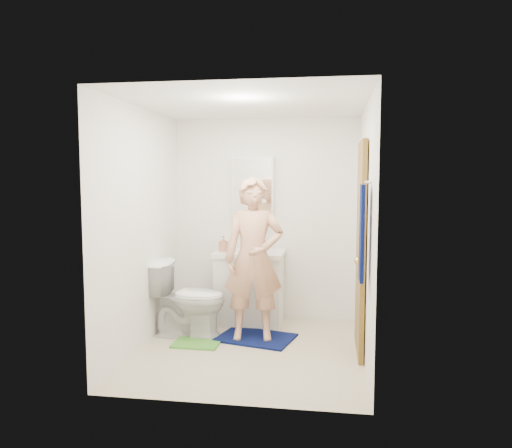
{
  "coord_description": "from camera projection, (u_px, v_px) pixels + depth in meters",
  "views": [
    {
      "loc": [
        0.78,
        -4.74,
        1.71
      ],
      "look_at": [
        0.02,
        0.25,
        1.23
      ],
      "focal_mm": 35.0,
      "sensor_mm": 36.0,
      "label": 1
    }
  ],
  "objects": [
    {
      "name": "mirror_panel",
      "position": [
        252.0,
        186.0,
        5.87
      ],
      "size": [
        0.46,
        0.01,
        0.66
      ],
      "primitive_type": "cube",
      "color": "white",
      "rests_on": "wall_back"
    },
    {
      "name": "faucet",
      "position": [
        252.0,
        244.0,
        5.96
      ],
      "size": [
        0.03,
        0.03,
        0.12
      ],
      "primitive_type": "cylinder",
      "color": "silver",
      "rests_on": "countertop"
    },
    {
      "name": "towel",
      "position": [
        362.0,
        233.0,
        4.11
      ],
      "size": [
        0.03,
        0.24,
        0.8
      ],
      "primitive_type": "cube",
      "color": "#07114A",
      "rests_on": "wall_right"
    },
    {
      "name": "vanity_cabinet",
      "position": [
        250.0,
        289.0,
        5.83
      ],
      "size": [
        0.75,
        0.55,
        0.8
      ],
      "primitive_type": "cube",
      "color": "white",
      "rests_on": "floor"
    },
    {
      "name": "medicine_cabinet",
      "position": [
        253.0,
        186.0,
        5.94
      ],
      "size": [
        0.5,
        0.12,
        0.7
      ],
      "primitive_type": "cube",
      "color": "white",
      "rests_on": "wall_back"
    },
    {
      "name": "towel_hook",
      "position": [
        368.0,
        182.0,
        4.06
      ],
      "size": [
        0.06,
        0.02,
        0.02
      ],
      "primitive_type": "cylinder",
      "rotation": [
        0.0,
        1.57,
        0.0
      ],
      "color": "silver",
      "rests_on": "wall_right"
    },
    {
      "name": "countertop",
      "position": [
        250.0,
        253.0,
        5.79
      ],
      "size": [
        0.79,
        0.59,
        0.05
      ],
      "primitive_type": "cube",
      "color": "white",
      "rests_on": "vanity_cabinet"
    },
    {
      "name": "man",
      "position": [
        254.0,
        259.0,
        5.17
      ],
      "size": [
        0.66,
        0.48,
        1.69
      ],
      "primitive_type": "imported",
      "rotation": [
        0.0,
        0.0,
        0.12
      ],
      "color": "tan",
      "rests_on": "bath_mat"
    },
    {
      "name": "green_rug",
      "position": [
        197.0,
        342.0,
        5.14
      ],
      "size": [
        0.48,
        0.4,
        0.02
      ],
      "primitive_type": "cube",
      "rotation": [
        0.0,
        0.0,
        -0.02
      ],
      "color": "#50A236",
      "rests_on": "floor"
    },
    {
      "name": "toothbrush_cup",
      "position": [
        261.0,
        246.0,
        5.89
      ],
      "size": [
        0.15,
        0.15,
        0.11
      ],
      "primitive_type": "imported",
      "rotation": [
        0.0,
        0.0,
        -0.15
      ],
      "color": "#60408C",
      "rests_on": "countertop"
    },
    {
      "name": "door",
      "position": [
        361.0,
        248.0,
        4.83
      ],
      "size": [
        0.05,
        0.8,
        2.05
      ],
      "primitive_type": "cube",
      "color": "olive",
      "rests_on": "ground"
    },
    {
      "name": "sink_basin",
      "position": [
        250.0,
        252.0,
        5.79
      ],
      "size": [
        0.4,
        0.4,
        0.03
      ],
      "primitive_type": "cylinder",
      "color": "white",
      "rests_on": "countertop"
    },
    {
      "name": "wall_left",
      "position": [
        141.0,
        228.0,
        4.99
      ],
      "size": [
        0.02,
        2.4,
        2.4
      ],
      "primitive_type": "cube",
      "color": "white",
      "rests_on": "ground"
    },
    {
      "name": "wall_front",
      "position": [
        223.0,
        247.0,
        3.64
      ],
      "size": [
        2.2,
        0.02,
        2.4
      ],
      "primitive_type": "cube",
      "color": "white",
      "rests_on": "ground"
    },
    {
      "name": "toilet",
      "position": [
        188.0,
        298.0,
        5.36
      ],
      "size": [
        0.82,
        0.49,
        0.82
      ],
      "primitive_type": "imported",
      "rotation": [
        0.0,
        0.0,
        1.52
      ],
      "color": "white",
      "rests_on": "floor"
    },
    {
      "name": "wall_back",
      "position": [
        266.0,
        219.0,
        6.02
      ],
      "size": [
        2.2,
        0.02,
        2.4
      ],
      "primitive_type": "cube",
      "color": "white",
      "rests_on": "ground"
    },
    {
      "name": "floor",
      "position": [
        250.0,
        351.0,
        4.94
      ],
      "size": [
        2.2,
        2.4,
        0.02
      ],
      "primitive_type": "cube",
      "color": "beige",
      "rests_on": "ground"
    },
    {
      "name": "soap_dispenser",
      "position": [
        223.0,
        244.0,
        5.76
      ],
      "size": [
        0.11,
        0.11,
        0.18
      ],
      "primitive_type": "imported",
      "rotation": [
        0.0,
        0.0,
        -0.39
      ],
      "color": "#BB6E57",
      "rests_on": "countertop"
    },
    {
      "name": "ceiling",
      "position": [
        250.0,
        103.0,
        4.71
      ],
      "size": [
        2.2,
        2.4,
        0.02
      ],
      "primitive_type": "cube",
      "color": "white",
      "rests_on": "ground"
    },
    {
      "name": "wall_right",
      "position": [
        367.0,
        232.0,
        4.66
      ],
      "size": [
        0.02,
        2.4,
        2.4
      ],
      "primitive_type": "cube",
      "color": "white",
      "rests_on": "ground"
    },
    {
      "name": "bath_mat",
      "position": [
        256.0,
        338.0,
        5.29
      ],
      "size": [
        0.88,
        0.72,
        0.02
      ],
      "primitive_type": "cube",
      "rotation": [
        0.0,
        0.0,
        -0.24
      ],
      "color": "#07114A",
      "rests_on": "floor"
    },
    {
      "name": "door_knob",
      "position": [
        358.0,
        261.0,
        4.53
      ],
      "size": [
        0.07,
        0.07,
        0.07
      ],
      "primitive_type": "sphere",
      "color": "gold",
      "rests_on": "door"
    }
  ]
}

